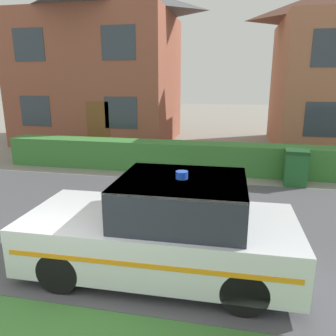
% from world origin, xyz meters
% --- Properties ---
extents(road_strip, '(28.00, 5.88, 0.01)m').
position_xyz_m(road_strip, '(0.00, 3.57, 0.01)').
color(road_strip, '#4C4C51').
rests_on(road_strip, ground).
extents(garden_hedge, '(13.40, 0.87, 0.97)m').
position_xyz_m(garden_hedge, '(1.17, 7.68, 0.49)').
color(garden_hedge, '#3D7F38').
rests_on(garden_hedge, ground).
extents(police_car, '(4.17, 1.87, 1.66)m').
position_xyz_m(police_car, '(1.25, 1.71, 0.73)').
color(police_car, black).
rests_on(police_car, road_strip).
extents(house_left, '(7.45, 5.63, 7.55)m').
position_xyz_m(house_left, '(-4.34, 12.79, 3.84)').
color(house_left, '#93513D').
rests_on(house_left, ground).
extents(wheelie_bin, '(0.68, 0.68, 1.04)m').
position_xyz_m(wheelie_bin, '(4.02, 6.84, 0.52)').
color(wheelie_bin, '#23662D').
rests_on(wheelie_bin, ground).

